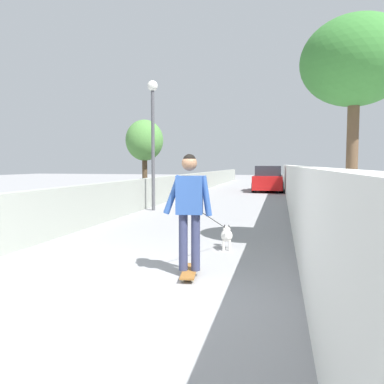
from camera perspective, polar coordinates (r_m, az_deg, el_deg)
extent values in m
plane|color=gray|center=(18.35, 6.38, -0.84)|extent=(80.00, 80.00, 0.00)
cube|color=#999E93|center=(16.90, -3.51, 0.61)|extent=(48.00, 0.30, 1.10)
cube|color=silver|center=(16.16, 15.00, 1.17)|extent=(48.00, 0.30, 1.58)
cylinder|color=#473523|center=(18.33, -7.29, 2.68)|extent=(0.25, 0.25, 2.26)
ellipsoid|color=#4C843D|center=(18.36, -7.34, 7.92)|extent=(1.83, 1.83, 1.99)
cylinder|color=brown|center=(7.25, 23.36, 2.41)|extent=(0.20, 0.20, 2.87)
ellipsoid|color=#387A33|center=(7.47, 23.84, 17.94)|extent=(1.89, 1.89, 1.56)
cylinder|color=#4C4C51|center=(13.14, -6.03, 6.32)|extent=(0.12, 0.12, 4.20)
sphere|color=silver|center=(13.41, -6.10, 15.98)|extent=(0.36, 0.36, 0.36)
cube|color=brown|center=(5.51, -0.40, -12.08)|extent=(0.82, 0.31, 0.02)
cylinder|color=beige|center=(5.80, -0.82, -11.69)|extent=(0.06, 0.04, 0.06)
cylinder|color=beige|center=(5.79, 0.58, -11.72)|extent=(0.06, 0.04, 0.06)
cylinder|color=beige|center=(5.27, -1.48, -13.35)|extent=(0.06, 0.04, 0.06)
cylinder|color=beige|center=(5.25, 0.08, -13.40)|extent=(0.06, 0.04, 0.06)
cylinder|color=#333859|center=(5.42, -1.36, -7.74)|extent=(0.15, 0.15, 0.83)
cylinder|color=#333859|center=(5.40, 0.56, -7.78)|extent=(0.15, 0.15, 0.83)
cube|color=#2D5199|center=(5.31, -0.40, -0.47)|extent=(0.27, 0.41, 0.55)
cylinder|color=#2D5199|center=(5.34, -2.97, -0.41)|extent=(0.13, 0.29, 0.58)
cylinder|color=#2D5199|center=(5.29, 2.18, -0.60)|extent=(0.11, 0.19, 0.59)
sphere|color=#9E7051|center=(5.29, -0.41, 4.46)|extent=(0.22, 0.22, 0.22)
sphere|color=black|center=(5.29, -0.41, 4.88)|extent=(0.19, 0.19, 0.19)
ellipsoid|color=white|center=(7.14, 5.37, -6.70)|extent=(0.37, 0.27, 0.22)
sphere|color=white|center=(7.35, 5.37, -5.82)|extent=(0.15, 0.15, 0.15)
cone|color=black|center=(7.34, 5.06, -5.21)|extent=(0.06, 0.06, 0.06)
cone|color=black|center=(7.34, 5.68, -5.21)|extent=(0.06, 0.06, 0.06)
cylinder|color=white|center=(7.28, 4.88, -7.91)|extent=(0.04, 0.04, 0.18)
cylinder|color=white|center=(7.28, 5.83, -7.92)|extent=(0.04, 0.04, 0.18)
cylinder|color=white|center=(7.07, 4.87, -8.28)|extent=(0.04, 0.04, 0.18)
cylinder|color=white|center=(7.07, 5.85, -8.29)|extent=(0.04, 0.04, 0.18)
cylinder|color=white|center=(6.91, 5.38, -6.40)|extent=(0.14, 0.05, 0.13)
cylinder|color=black|center=(6.21, 2.90, -4.06)|extent=(1.81, 0.30, 0.66)
cube|color=#B71414|center=(22.94, 11.66, 1.52)|extent=(3.90, 1.70, 0.80)
cube|color=#262B33|center=(22.92, 11.69, 3.21)|extent=(2.03, 1.50, 0.60)
cylinder|color=black|center=(24.19, 9.87, 1.11)|extent=(0.64, 0.22, 0.64)
cylinder|color=black|center=(24.15, 13.62, 1.05)|extent=(0.64, 0.22, 0.64)
cylinder|color=black|center=(21.79, 9.48, 0.77)|extent=(0.64, 0.22, 0.64)
cylinder|color=black|center=(21.74, 13.64, 0.70)|extent=(0.64, 0.22, 0.64)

